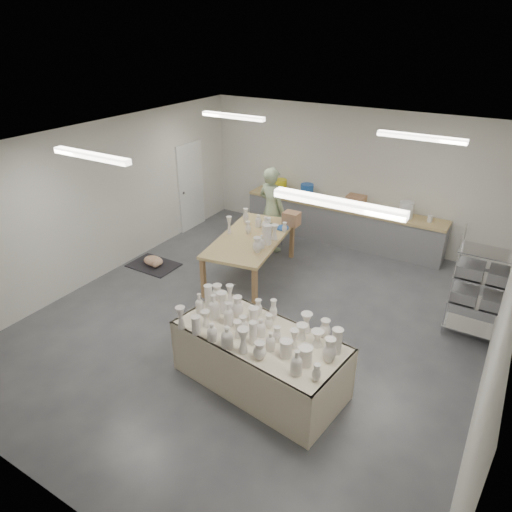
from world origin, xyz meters
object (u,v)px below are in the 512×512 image
Objects in this scene: work_table at (258,236)px; red_stool at (277,234)px; potter at (272,209)px; drying_table at (259,357)px.

work_table is 1.62m from red_stool.
potter is 0.74m from red_stool.
work_table is 1.31× the size of potter.
potter reaches higher than red_stool.
drying_table is 4.60m from red_stool.
red_stool is at bearing -76.48° from potter.
potter is at bearing -90.00° from red_stool.
red_stool is (-1.99, 4.14, -0.21)m from drying_table.
drying_table is at bearing -64.30° from red_stool.
drying_table reaches higher than red_stool.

